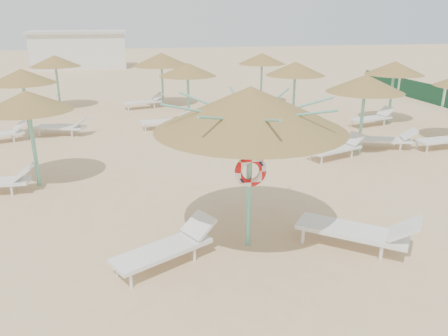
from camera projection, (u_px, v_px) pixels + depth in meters
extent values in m
plane|color=#D1B17F|center=(240.00, 249.00, 8.85)|extent=(120.00, 120.00, 0.00)
cylinder|color=#69B7A1|center=(249.00, 183.00, 8.59)|extent=(0.11, 0.11, 2.73)
cone|color=olive|center=(250.00, 108.00, 8.10)|extent=(3.64, 3.64, 0.82)
cylinder|color=#69B7A1|center=(250.00, 123.00, 8.19)|extent=(0.20, 0.20, 0.12)
cylinder|color=#69B7A1|center=(293.00, 109.00, 8.28)|extent=(1.64, 0.04, 0.41)
cylinder|color=#69B7A1|center=(271.00, 103.00, 8.78)|extent=(1.19, 1.19, 0.41)
cylinder|color=#69B7A1|center=(239.00, 102.00, 8.88)|extent=(0.04, 1.64, 0.41)
cylinder|color=#69B7A1|center=(213.00, 106.00, 8.54)|extent=(1.19, 1.19, 0.41)
cylinder|color=#69B7A1|center=(206.00, 112.00, 7.94)|extent=(1.64, 0.04, 0.41)
cylinder|color=#69B7A1|center=(226.00, 119.00, 7.44)|extent=(1.19, 1.19, 0.41)
cylinder|color=#69B7A1|center=(264.00, 120.00, 7.34)|extent=(0.04, 1.64, 0.41)
cylinder|color=#69B7A1|center=(292.00, 116.00, 7.68)|extent=(1.19, 1.19, 0.41)
torus|color=red|center=(251.00, 171.00, 8.40)|extent=(0.64, 0.15, 0.64)
cylinder|color=silver|center=(131.00, 281.00, 7.54)|extent=(0.06, 0.06, 0.28)
cylinder|color=silver|center=(117.00, 269.00, 7.91)|extent=(0.06, 0.06, 0.28)
cylinder|color=silver|center=(195.00, 254.00, 8.38)|extent=(0.06, 0.06, 0.28)
cylinder|color=silver|center=(179.00, 244.00, 8.75)|extent=(0.06, 0.06, 0.28)
cube|color=silver|center=(162.00, 250.00, 8.16)|extent=(2.00, 1.46, 0.08)
cube|color=silver|center=(199.00, 225.00, 8.61)|extent=(0.72, 0.77, 0.37)
cylinder|color=silver|center=(303.00, 236.00, 9.04)|extent=(0.07, 0.07, 0.32)
cylinder|color=silver|center=(311.00, 225.00, 9.53)|extent=(0.07, 0.07, 0.32)
cylinder|color=silver|center=(381.00, 253.00, 8.39)|extent=(0.07, 0.07, 0.32)
cylinder|color=silver|center=(385.00, 240.00, 8.87)|extent=(0.07, 0.07, 0.32)
cube|color=silver|center=(352.00, 231.00, 8.83)|extent=(2.14, 1.92, 0.09)
cube|color=silver|center=(405.00, 228.00, 8.32)|extent=(0.87, 0.88, 0.42)
cylinder|color=#69B7A1|center=(34.00, 146.00, 11.84)|extent=(0.11, 0.11, 2.30)
cone|color=olive|center=(27.00, 101.00, 11.43)|extent=(2.34, 2.34, 0.53)
cylinder|color=#69B7A1|center=(28.00, 109.00, 11.51)|extent=(0.20, 0.20, 0.12)
cylinder|color=silver|center=(12.00, 191.00, 11.44)|extent=(0.06, 0.06, 0.28)
cylinder|color=silver|center=(17.00, 184.00, 11.90)|extent=(0.06, 0.06, 0.28)
cube|color=silver|center=(24.00, 172.00, 11.58)|extent=(0.51, 0.62, 0.36)
cylinder|color=#69B7A1|center=(27.00, 109.00, 16.48)|extent=(0.11, 0.11, 2.30)
cone|color=olive|center=(22.00, 76.00, 16.07)|extent=(2.41, 2.41, 0.54)
cylinder|color=#69B7A1|center=(23.00, 82.00, 16.15)|extent=(0.20, 0.20, 0.12)
cylinder|color=silver|center=(14.00, 139.00, 16.29)|extent=(0.06, 0.06, 0.28)
cylinder|color=silver|center=(12.00, 136.00, 16.69)|extent=(0.06, 0.06, 0.28)
cube|color=silver|center=(20.00, 126.00, 16.50)|extent=(0.65, 0.72, 0.36)
cylinder|color=silver|center=(39.00, 133.00, 17.16)|extent=(0.06, 0.06, 0.28)
cylinder|color=silver|center=(46.00, 129.00, 17.63)|extent=(0.06, 0.06, 0.28)
cylinder|color=silver|center=(72.00, 134.00, 17.02)|extent=(0.06, 0.06, 0.28)
cylinder|color=silver|center=(77.00, 130.00, 17.49)|extent=(0.06, 0.06, 0.28)
cube|color=silver|center=(61.00, 127.00, 17.25)|extent=(2.00, 1.20, 0.08)
cube|color=silver|center=(81.00, 122.00, 17.08)|extent=(0.65, 0.72, 0.36)
cylinder|color=#69B7A1|center=(58.00, 86.00, 21.98)|extent=(0.11, 0.11, 2.30)
cone|color=olive|center=(55.00, 61.00, 21.57)|extent=(2.45, 2.45, 0.55)
cylinder|color=#69B7A1|center=(55.00, 66.00, 21.65)|extent=(0.20, 0.20, 0.12)
cylinder|color=silver|center=(18.00, 110.00, 21.37)|extent=(0.06, 0.06, 0.28)
cylinder|color=silver|center=(21.00, 108.00, 21.84)|extent=(0.06, 0.06, 0.28)
cylinder|color=silver|center=(47.00, 109.00, 21.56)|extent=(0.06, 0.06, 0.28)
cylinder|color=silver|center=(49.00, 107.00, 22.03)|extent=(0.06, 0.06, 0.28)
cube|color=silver|center=(36.00, 105.00, 21.66)|extent=(1.94, 0.74, 0.08)
cube|color=silver|center=(53.00, 99.00, 21.70)|extent=(0.52, 0.63, 0.36)
cylinder|color=#69B7A1|center=(188.00, 99.00, 18.52)|extent=(0.11, 0.11, 2.30)
cone|color=olive|center=(188.00, 69.00, 18.12)|extent=(2.39, 2.39, 0.54)
cylinder|color=#69B7A1|center=(188.00, 75.00, 18.19)|extent=(0.20, 0.20, 0.12)
cylinder|color=silver|center=(146.00, 128.00, 17.84)|extent=(0.06, 0.06, 0.28)
cylinder|color=silver|center=(144.00, 125.00, 18.30)|extent=(0.06, 0.06, 0.28)
cylinder|color=silver|center=(178.00, 126.00, 18.17)|extent=(0.06, 0.06, 0.28)
cylinder|color=silver|center=(176.00, 123.00, 18.62)|extent=(0.06, 0.06, 0.28)
cube|color=silver|center=(164.00, 121.00, 18.20)|extent=(1.92, 0.70, 0.08)
cube|color=silver|center=(184.00, 115.00, 18.33)|extent=(0.51, 0.62, 0.36)
cylinder|color=#69B7A1|center=(163.00, 84.00, 22.57)|extent=(0.11, 0.11, 2.30)
cone|color=olive|center=(161.00, 59.00, 22.16)|extent=(2.89, 2.89, 0.65)
cylinder|color=#69B7A1|center=(162.00, 64.00, 22.24)|extent=(0.20, 0.20, 0.12)
cylinder|color=silver|center=(129.00, 108.00, 21.76)|extent=(0.06, 0.06, 0.28)
cylinder|color=silver|center=(126.00, 106.00, 22.17)|extent=(0.06, 0.06, 0.28)
cylinder|color=silver|center=(154.00, 106.00, 22.35)|extent=(0.06, 0.06, 0.28)
cylinder|color=silver|center=(151.00, 104.00, 22.76)|extent=(0.06, 0.06, 0.28)
cube|color=silver|center=(142.00, 102.00, 22.26)|extent=(2.00, 1.10, 0.08)
cube|color=silver|center=(158.00, 96.00, 22.55)|extent=(0.63, 0.71, 0.36)
cylinder|color=#69B7A1|center=(362.00, 120.00, 14.72)|extent=(0.11, 0.11, 2.30)
cone|color=olive|center=(366.00, 83.00, 14.32)|extent=(2.55, 2.55, 0.57)
cylinder|color=#69B7A1|center=(365.00, 91.00, 14.39)|extent=(0.20, 0.20, 0.12)
cylinder|color=silver|center=(322.00, 160.00, 13.87)|extent=(0.06, 0.06, 0.28)
cylinder|color=silver|center=(311.00, 156.00, 14.27)|extent=(0.06, 0.06, 0.28)
cylinder|color=silver|center=(352.00, 154.00, 14.53)|extent=(0.06, 0.06, 0.28)
cylinder|color=silver|center=(341.00, 150.00, 14.94)|extent=(0.06, 0.06, 0.28)
cube|color=silver|center=(335.00, 149.00, 14.40)|extent=(2.00, 1.20, 0.08)
cube|color=silver|center=(354.00, 139.00, 14.74)|extent=(0.65, 0.72, 0.36)
cylinder|color=silver|center=(361.00, 146.00, 15.41)|extent=(0.06, 0.06, 0.28)
cylinder|color=silver|center=(358.00, 142.00, 15.88)|extent=(0.06, 0.06, 0.28)
cylinder|color=silver|center=(400.00, 147.00, 15.26)|extent=(0.06, 0.06, 0.28)
cylinder|color=silver|center=(397.00, 143.00, 15.73)|extent=(0.06, 0.06, 0.28)
cube|color=silver|center=(383.00, 140.00, 15.49)|extent=(2.00, 1.20, 0.08)
cube|color=silver|center=(409.00, 134.00, 15.32)|extent=(0.65, 0.72, 0.36)
cylinder|color=#69B7A1|center=(294.00, 98.00, 18.80)|extent=(0.11, 0.11, 2.30)
cone|color=olive|center=(295.00, 68.00, 18.39)|extent=(2.51, 2.51, 0.56)
cylinder|color=#69B7A1|center=(295.00, 74.00, 18.47)|extent=(0.20, 0.20, 0.12)
cylinder|color=silver|center=(259.00, 127.00, 17.97)|extent=(0.06, 0.06, 0.28)
cylinder|color=silver|center=(252.00, 125.00, 18.38)|extent=(0.06, 0.06, 0.28)
cylinder|color=silver|center=(285.00, 124.00, 18.59)|extent=(0.06, 0.06, 0.28)
cylinder|color=silver|center=(279.00, 121.00, 19.00)|extent=(0.06, 0.06, 0.28)
cube|color=silver|center=(272.00, 120.00, 18.48)|extent=(2.00, 1.14, 0.08)
cube|color=silver|center=(288.00, 112.00, 18.79)|extent=(0.64, 0.71, 0.36)
cylinder|color=#69B7A1|center=(261.00, 82.00, 23.13)|extent=(0.11, 0.11, 2.30)
cone|color=olive|center=(262.00, 59.00, 22.73)|extent=(2.46, 2.46, 0.55)
cylinder|color=#69B7A1|center=(262.00, 63.00, 22.80)|extent=(0.20, 0.20, 0.12)
cylinder|color=silver|center=(228.00, 104.00, 22.64)|extent=(0.06, 0.06, 0.28)
cylinder|color=silver|center=(228.00, 103.00, 23.12)|extent=(0.06, 0.06, 0.28)
cylinder|color=silver|center=(254.00, 104.00, 22.64)|extent=(0.06, 0.06, 0.28)
cylinder|color=silver|center=(253.00, 103.00, 23.11)|extent=(0.06, 0.06, 0.28)
cube|color=silver|center=(243.00, 100.00, 22.82)|extent=(1.99, 1.02, 0.08)
cube|color=silver|center=(259.00, 96.00, 22.73)|extent=(0.61, 0.69, 0.36)
cylinder|color=silver|center=(427.00, 149.00, 15.05)|extent=(0.06, 0.06, 0.28)
cylinder|color=silver|center=(417.00, 145.00, 15.50)|extent=(0.06, 0.06, 0.28)
cylinder|color=silver|center=(447.00, 142.00, 15.90)|extent=(0.06, 0.06, 0.28)
cube|color=silver|center=(441.00, 140.00, 15.45)|extent=(1.95, 0.81, 0.08)
cylinder|color=#69B7A1|center=(391.00, 97.00, 19.02)|extent=(0.11, 0.11, 2.30)
cone|color=olive|center=(395.00, 68.00, 18.61)|extent=(2.47, 2.47, 0.55)
cylinder|color=#69B7A1|center=(394.00, 73.00, 18.69)|extent=(0.20, 0.20, 0.12)
cylinder|color=silver|center=(360.00, 126.00, 18.21)|extent=(0.06, 0.06, 0.28)
cylinder|color=silver|center=(352.00, 123.00, 18.63)|extent=(0.06, 0.06, 0.28)
cylinder|color=silver|center=(384.00, 123.00, 18.78)|extent=(0.06, 0.06, 0.28)
cylinder|color=silver|center=(375.00, 120.00, 19.20)|extent=(0.06, 0.06, 0.28)
cube|color=silver|center=(371.00, 119.00, 18.70)|extent=(1.99, 1.07, 0.08)
cube|color=silver|center=(386.00, 111.00, 18.98)|extent=(0.62, 0.70, 0.36)
cube|color=silver|center=(80.00, 51.00, 39.42)|extent=(8.00, 4.00, 3.00)
cube|color=beige|center=(78.00, 32.00, 38.89)|extent=(8.40, 4.40, 0.25)
cube|color=#194B2F|center=(420.00, 91.00, 24.42)|extent=(0.08, 3.80, 1.00)
cylinder|color=#69B7A1|center=(443.00, 96.00, 22.66)|extent=(0.08, 0.08, 1.10)
cube|color=#194B2F|center=(381.00, 81.00, 28.11)|extent=(0.08, 3.80, 1.00)
cylinder|color=#69B7A1|center=(398.00, 85.00, 26.35)|extent=(0.08, 0.08, 1.10)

